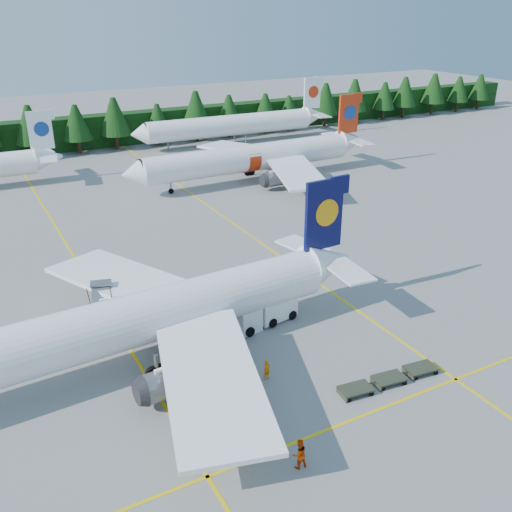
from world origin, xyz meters
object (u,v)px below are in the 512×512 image
service_truck (264,308)px  airliner_red (246,159)px  airstairs (104,333)px  airliner_navy (112,327)px

service_truck → airliner_red: bearing=55.6°
airstairs → airliner_navy: bearing=-76.7°
airliner_navy → airliner_red: (31.64, 39.71, 0.02)m
airliner_red → airstairs: bearing=-132.9°
airliner_navy → airliner_red: bearing=48.0°
airliner_red → airstairs: (-31.49, -35.60, -2.77)m
airstairs → service_truck: size_ratio=1.02×
airliner_red → service_truck: airliner_red is taller
airstairs → service_truck: (13.05, -3.50, 0.59)m
airstairs → service_truck: airstairs is taller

